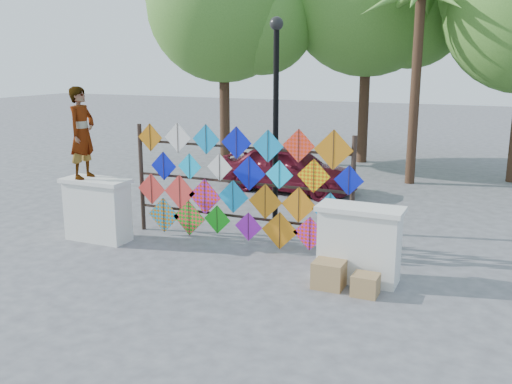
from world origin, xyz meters
TOP-DOWN VIEW (x-y plane):
  - ground at (0.00, 0.00)m, footprint 80.00×80.00m
  - parapet_left at (-2.70, -0.20)m, footprint 1.40×0.65m
  - parapet_right at (2.70, -0.20)m, footprint 1.40×0.65m
  - kite_rack at (0.07, 0.73)m, footprint 4.87×0.24m
  - tree_west at (-4.40, 9.03)m, footprint 5.85×5.20m
  - palm_tree at (2.20, 8.00)m, footprint 3.62×3.62m
  - vendor_woman at (-2.96, -0.20)m, footprint 0.48×0.69m
  - sedan at (-0.72, 5.53)m, footprint 3.99×1.95m
  - lamppost at (0.30, 2.00)m, footprint 0.28×0.28m
  - cardboard_box_near at (2.34, -0.68)m, footprint 0.49×0.44m
  - cardboard_box_far at (2.96, -0.75)m, footprint 0.40×0.37m

SIDE VIEW (x-z plane):
  - ground at x=0.00m, z-range 0.00..0.00m
  - cardboard_box_far at x=2.96m, z-range 0.00..0.34m
  - cardboard_box_near at x=2.34m, z-range 0.00..0.44m
  - parapet_left at x=-2.70m, z-range 0.01..1.29m
  - parapet_right at x=2.70m, z-range 0.01..1.29m
  - sedan at x=-0.72m, z-range 0.00..1.31m
  - kite_rack at x=0.07m, z-range -0.01..2.39m
  - vendor_woman at x=-2.96m, z-range 1.28..3.10m
  - lamppost at x=0.30m, z-range 0.46..4.92m
  - palm_tree at x=2.20m, z-range 2.04..7.87m
  - tree_west at x=-4.40m, z-range 1.38..9.39m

